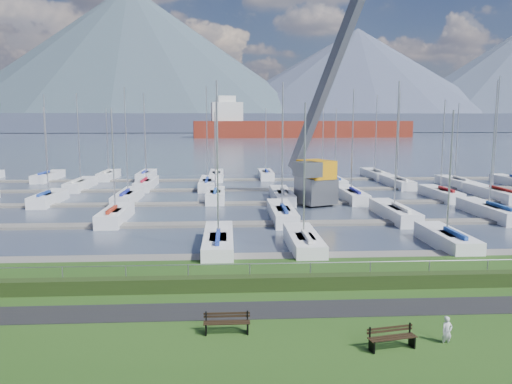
{
  "coord_description": "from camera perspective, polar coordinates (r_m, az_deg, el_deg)",
  "views": [
    {
      "loc": [
        -2.05,
        -23.58,
        8.2
      ],
      "look_at": [
        0.0,
        12.0,
        3.0
      ],
      "focal_mm": 35.0,
      "sensor_mm": 36.0,
      "label": 1
    }
  ],
  "objects": [
    {
      "name": "cargo_ship_mid",
      "position": [
        240.81,
        4.27,
        7.15
      ],
      "size": [
        104.71,
        25.94,
        21.5
      ],
      "rotation": [
        0.0,
        0.0,
        0.08
      ],
      "color": "maroon",
      "rests_on": "water"
    },
    {
      "name": "person",
      "position": [
        20.3,
        21.0,
        -14.3
      ],
      "size": [
        0.48,
        0.37,
        1.17
      ],
      "primitive_type": "imported",
      "rotation": [
        0.0,
        0.0,
        0.22
      ],
      "color": "#B0AFB6",
      "rests_on": "grass"
    },
    {
      "name": "fence",
      "position": [
        24.68,
        1.62,
        -8.17
      ],
      "size": [
        80.0,
        0.04,
        0.04
      ],
      "primitive_type": "cylinder",
      "rotation": [
        0.0,
        1.57,
        0.0
      ],
      "color": "gray",
      "rests_on": "grass"
    },
    {
      "name": "hedge",
      "position": [
        24.56,
        1.69,
        -10.34
      ],
      "size": [
        80.0,
        0.7,
        0.7
      ],
      "primitive_type": "cube",
      "color": "#213112",
      "rests_on": "grass"
    },
    {
      "name": "water",
      "position": [
        283.72,
        -2.9,
        6.55
      ],
      "size": [
        800.0,
        540.0,
        0.2
      ],
      "primitive_type": "cube",
      "color": "#3C4558"
    },
    {
      "name": "path",
      "position": [
        22.24,
        2.28,
        -13.3
      ],
      "size": [
        160.0,
        2.0,
        0.04
      ],
      "primitive_type": "cube",
      "color": "black",
      "rests_on": "grass"
    },
    {
      "name": "bench_right",
      "position": [
        19.31,
        15.25,
        -15.77
      ],
      "size": [
        1.85,
        0.76,
        0.85
      ],
      "rotation": [
        0.0,
        0.0,
        0.19
      ],
      "color": "black",
      "rests_on": "grass"
    },
    {
      "name": "docks",
      "position": [
        50.33,
        -0.92,
        -1.33
      ],
      "size": [
        90.0,
        41.6,
        0.25
      ],
      "color": "gray",
      "rests_on": "water"
    },
    {
      "name": "bench_left",
      "position": [
        19.93,
        -3.35,
        -14.69
      ],
      "size": [
        1.8,
        0.42,
        0.85
      ],
      "rotation": [
        0.0,
        0.0,
        0.0
      ],
      "color": "black",
      "rests_on": "grass"
    },
    {
      "name": "foothill",
      "position": [
        353.59,
        -2.99,
        7.93
      ],
      "size": [
        900.0,
        80.0,
        12.0
      ],
      "primitive_type": "cube",
      "color": "#434C63",
      "rests_on": "water"
    },
    {
      "name": "crane",
      "position": [
        50.94,
        7.21,
        5.0
      ],
      "size": [
        7.94,
        12.83,
        22.35
      ],
      "rotation": [
        0.0,
        0.0,
        0.42
      ],
      "color": "slate",
      "rests_on": "water"
    },
    {
      "name": "sailboat_fleet",
      "position": [
        52.92,
        -1.99,
        5.27
      ],
      "size": [
        74.65,
        49.41,
        13.28
      ],
      "color": "silver",
      "rests_on": "water"
    },
    {
      "name": "mountains",
      "position": [
        430.03,
        -2.08,
        13.42
      ],
      "size": [
        1190.0,
        360.0,
        115.0
      ],
      "color": "#414D5F",
      "rests_on": "water"
    }
  ]
}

